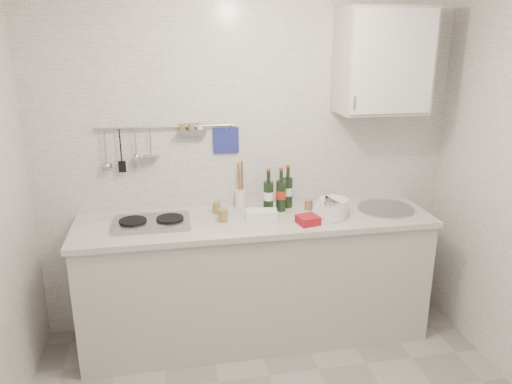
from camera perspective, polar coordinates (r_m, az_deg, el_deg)
back_wall at (r=3.61m, az=-0.91°, el=3.59°), size 3.00×0.02×2.50m
counter at (r=3.63m, az=0.07°, el=-10.18°), size 2.44×0.64×0.96m
wall_rail at (r=3.48m, az=-10.58°, el=5.76°), size 0.98×0.09×0.34m
wall_cabinet at (r=3.60m, az=14.30°, el=14.32°), size 0.60×0.38×0.70m
plate_stack_hob at (r=3.40m, az=-11.60°, el=-3.29°), size 0.28×0.28×0.02m
plate_stack_sink at (r=3.48m, az=8.54°, el=-1.87°), size 0.28×0.26×0.13m
wine_bottles at (r=3.54m, az=2.66°, el=0.34°), size 0.23×0.15×0.31m
butter_dish at (r=3.40m, az=0.64°, el=-2.56°), size 0.22×0.14×0.06m
strawberry_punnet at (r=3.33m, az=5.95°, el=-3.20°), size 0.16×0.16×0.05m
utensil_crock at (r=3.62m, az=-1.75°, el=-0.47°), size 0.08×0.08×0.34m
jar_a at (r=3.50m, az=-4.52°, el=-1.78°), size 0.06×0.06×0.09m
jar_b at (r=3.69m, az=8.48°, el=-0.93°), size 0.06×0.06×0.08m
jar_c at (r=3.60m, az=6.04°, el=-1.42°), size 0.06×0.06×0.07m
jar_d at (r=3.35m, az=-3.78°, el=-2.64°), size 0.07×0.07×0.09m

